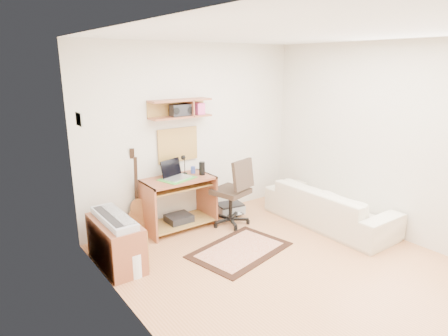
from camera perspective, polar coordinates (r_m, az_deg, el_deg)
floor at (r=4.75m, az=9.28°, el=-14.27°), size 3.60×4.00×0.01m
ceiling at (r=4.14m, az=10.91°, el=18.97°), size 3.60×4.00×0.01m
back_wall at (r=5.79m, az=-4.41°, el=5.12°), size 3.60×0.01×2.60m
left_wall at (r=3.25m, az=-12.73°, el=-3.42°), size 0.01×4.00×2.60m
right_wall at (r=5.68m, az=22.82°, el=3.74°), size 0.01×4.00×2.60m
wall_shelf at (r=5.47m, az=-6.46°, el=8.70°), size 0.90×0.25×0.26m
cork_board at (r=5.65m, az=-6.83°, el=3.44°), size 0.64×0.03×0.49m
wall_photo at (r=4.55m, az=-20.57°, el=6.74°), size 0.02×0.20×0.15m
desk at (r=5.58m, az=-6.73°, el=-5.22°), size 1.00×0.55×0.75m
laptop at (r=5.40m, az=-6.94°, el=-0.25°), size 0.43×0.43×0.27m
speaker at (r=5.58m, az=-3.26°, el=-0.06°), size 0.09×0.09×0.19m
desk_lamp at (r=5.63m, az=-5.82°, el=0.56°), size 0.10×0.10×0.29m
pencil_cup at (r=5.68m, az=-4.59°, el=-0.27°), size 0.07×0.07×0.10m
boombox at (r=5.47m, az=-6.35°, el=8.49°), size 0.31×0.14×0.16m
rug at (r=5.05m, az=2.35°, el=-11.97°), size 1.37×1.05×0.02m
task_chair at (r=5.63m, az=0.98°, el=-3.45°), size 0.64×0.64×1.02m
cabinet at (r=4.79m, az=-15.65°, el=-10.59°), size 0.40×0.90×0.55m
music_keyboard at (r=4.67m, az=-15.93°, el=-7.13°), size 0.27×0.85×0.07m
guitar at (r=5.39m, az=-12.53°, el=-3.60°), size 0.36×0.28×1.22m
waste_basket at (r=4.58m, az=-13.21°, el=-13.52°), size 0.31×0.31×0.29m
printer at (r=6.18m, az=0.88°, el=-5.91°), size 0.45×0.38×0.15m
sofa at (r=5.86m, az=15.28°, el=-4.56°), size 0.57×1.96×0.77m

